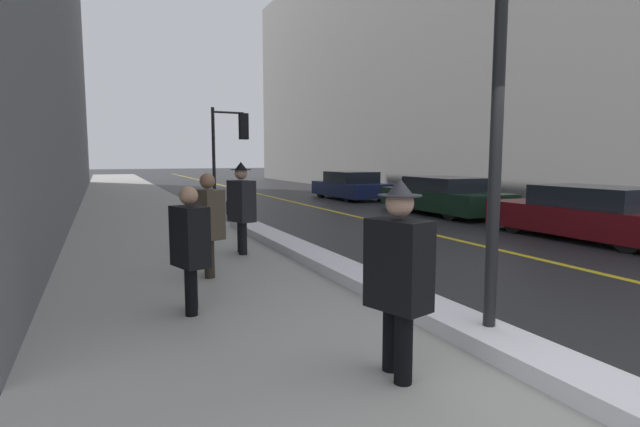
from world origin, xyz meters
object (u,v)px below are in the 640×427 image
pedestrian_nearside (208,220)px  parked_car_navy (350,186)px  lamp_post (501,25)px  parked_car_maroon (591,214)px  traffic_light_near (233,137)px  pedestrian_trailing (190,244)px  parked_car_dark_green (444,196)px  pedestrian_with_shoulder_bag (241,204)px  pedestrian_in_fedora (398,271)px

pedestrian_nearside → parked_car_navy: 14.73m
lamp_post → parked_car_maroon: size_ratio=1.11×
traffic_light_near → pedestrian_trailing: size_ratio=2.32×
traffic_light_near → parked_car_dark_green: (5.93, -3.95, -1.94)m
pedestrian_with_shoulder_bag → parked_car_maroon: bearing=60.9°
pedestrian_with_shoulder_bag → traffic_light_near: bearing=149.5°
parked_car_maroon → parked_car_navy: 11.91m
traffic_light_near → pedestrian_trailing: 11.82m
pedestrian_in_fedora → pedestrian_with_shoulder_bag: size_ratio=0.96×
parked_car_navy → pedestrian_with_shoulder_bag: bearing=142.3°
lamp_post → pedestrian_with_shoulder_bag: 5.98m
lamp_post → pedestrian_nearside: size_ratio=3.22×
traffic_light_near → parked_car_dark_green: traffic_light_near is taller
traffic_light_near → pedestrian_nearside: 10.01m
lamp_post → parked_car_dark_green: 11.82m
lamp_post → traffic_light_near: (0.74, 13.38, -0.54)m
parked_car_maroon → parked_car_dark_green: bearing=-3.1°
traffic_light_near → pedestrian_nearside: bearing=-113.2°
pedestrian_nearside → parked_car_dark_green: pedestrian_nearside is taller
pedestrian_in_fedora → pedestrian_with_shoulder_bag: (0.21, 5.80, 0.04)m
pedestrian_in_fedora → pedestrian_trailing: size_ratio=1.11×
pedestrian_in_fedora → parked_car_navy: (7.84, 16.18, -0.34)m
traffic_light_near → pedestrian_nearside: (-2.74, -9.49, -1.64)m
parked_car_dark_green → parked_car_maroon: bearing=179.1°
pedestrian_nearside → pedestrian_with_shoulder_bag: bearing=132.0°
pedestrian_in_fedora → pedestrian_trailing: (-1.28, 2.47, -0.08)m
pedestrian_with_shoulder_bag → parked_car_maroon: (7.56, -1.53, -0.39)m
pedestrian_with_shoulder_bag → parked_car_dark_green: (7.73, 3.94, -0.37)m
parked_car_maroon → parked_car_navy: parked_car_navy is taller
traffic_light_near → pedestrian_in_fedora: traffic_light_near is taller
traffic_light_near → parked_car_navy: size_ratio=0.83×
parked_car_maroon → pedestrian_trailing: bearing=100.0°
lamp_post → pedestrian_in_fedora: size_ratio=3.07×
lamp_post → pedestrian_with_shoulder_bag: (-1.06, 5.50, -2.11)m
lamp_post → parked_car_dark_green: lamp_post is taller
pedestrian_trailing → pedestrian_nearside: (0.56, 1.74, 0.05)m
pedestrian_nearside → parked_car_navy: (8.57, 11.98, -0.32)m
lamp_post → traffic_light_near: lamp_post is taller
pedestrian_with_shoulder_bag → parked_car_maroon: size_ratio=0.38×
parked_car_dark_green → pedestrian_trailing: bearing=129.2°
pedestrian_with_shoulder_bag → parked_car_dark_green: pedestrian_with_shoulder_bag is taller
lamp_post → pedestrian_trailing: (-2.55, 2.16, -2.23)m
traffic_light_near → pedestrian_with_shoulder_bag: traffic_light_near is taller
pedestrian_with_shoulder_bag → pedestrian_nearside: bearing=-48.0°
traffic_light_near → pedestrian_in_fedora: (-2.01, -13.69, -1.61)m
traffic_light_near → parked_car_maroon: traffic_light_near is taller
pedestrian_nearside → parked_car_maroon: size_ratio=0.35×
parked_car_dark_green → pedestrian_nearside: bearing=123.5°
parked_car_maroon → parked_car_dark_green: size_ratio=0.95×
pedestrian_in_fedora → pedestrian_nearside: pedestrian_in_fedora is taller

